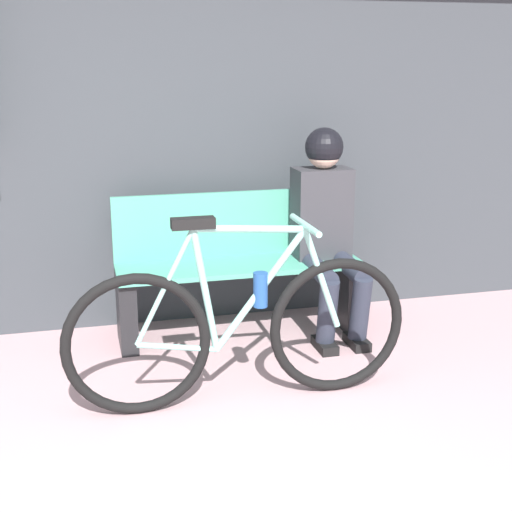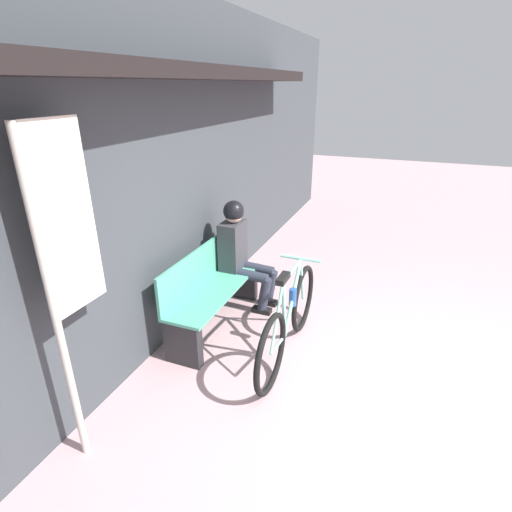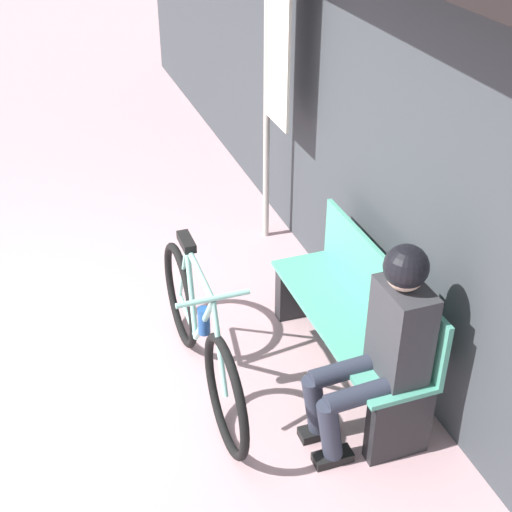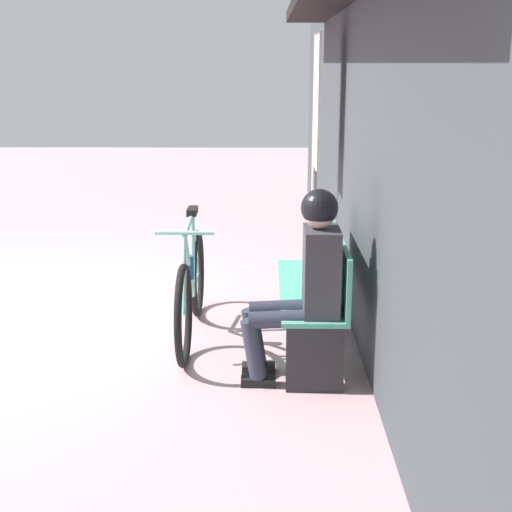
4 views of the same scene
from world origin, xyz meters
The scene contains 4 objects.
storefront_wall centered at (0.00, 2.70, 1.66)m, with size 12.00×0.56×3.20m.
park_bench_near centered at (0.57, 2.35, 0.39)m, with size 1.47×0.42×0.86m.
bicycle centered at (0.37, 1.44, 0.38)m, with size 1.69×0.40×0.94m.
person_seated centered at (1.10, 2.25, 0.72)m, with size 0.34×0.62×1.25m.
Camera 1 is at (-0.36, -1.69, 1.64)m, focal length 50.00 mm.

